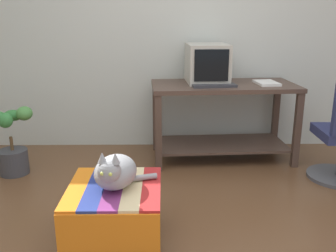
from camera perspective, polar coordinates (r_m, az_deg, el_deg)
name	(u,v)px	position (r m, az deg, el deg)	size (l,w,h in m)	color
back_wall	(172,23)	(3.99, 0.61, 15.38)	(8.00, 0.10, 2.60)	silver
desk	(223,108)	(3.68, 8.29, 2.70)	(1.40, 0.73, 0.75)	#4C382D
tv_monitor	(207,64)	(3.67, 5.92, 9.34)	(0.41, 0.49, 0.37)	#BCB7A8
keyboard	(214,85)	(3.47, 6.96, 6.11)	(0.40, 0.15, 0.02)	#333338
book	(266,83)	(3.70, 14.68, 6.33)	(0.19, 0.28, 0.02)	white
ottoman_with_blanket	(115,215)	(2.41, -7.97, -13.13)	(0.56, 0.61, 0.38)	#7A664C
cat	(115,172)	(2.27, -8.02, -6.84)	(0.39, 0.37, 0.26)	gray
potted_plant	(13,145)	(3.61, -22.40, -2.72)	(0.35, 0.33, 0.61)	#3D3D42
pen	(267,83)	(3.73, 14.74, 6.28)	(0.01, 0.01, 0.14)	#2351B2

